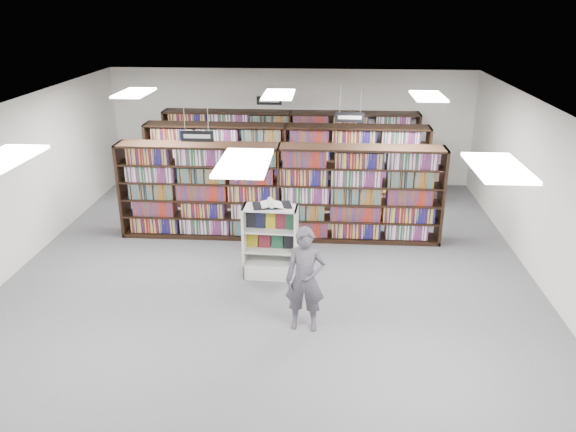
# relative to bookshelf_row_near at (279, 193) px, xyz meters

# --- Properties ---
(floor) EXTENTS (12.00, 12.00, 0.00)m
(floor) POSITION_rel_bookshelf_row_near_xyz_m (0.00, -2.00, -1.05)
(floor) COLOR #4A494E
(floor) RESTS_ON ground
(ceiling) EXTENTS (10.00, 12.00, 0.10)m
(ceiling) POSITION_rel_bookshelf_row_near_xyz_m (0.00, -2.00, 2.15)
(ceiling) COLOR white
(ceiling) RESTS_ON wall_back
(wall_back) EXTENTS (10.00, 0.10, 3.20)m
(wall_back) POSITION_rel_bookshelf_row_near_xyz_m (0.00, 4.00, 0.55)
(wall_back) COLOR silver
(wall_back) RESTS_ON ground
(wall_left) EXTENTS (0.10, 12.00, 3.20)m
(wall_left) POSITION_rel_bookshelf_row_near_xyz_m (-5.00, -2.00, 0.55)
(wall_left) COLOR silver
(wall_left) RESTS_ON ground
(wall_right) EXTENTS (0.10, 12.00, 3.20)m
(wall_right) POSITION_rel_bookshelf_row_near_xyz_m (5.00, -2.00, 0.55)
(wall_right) COLOR silver
(wall_right) RESTS_ON ground
(bookshelf_row_near) EXTENTS (7.00, 0.60, 2.10)m
(bookshelf_row_near) POSITION_rel_bookshelf_row_near_xyz_m (0.00, 0.00, 0.00)
(bookshelf_row_near) COLOR black
(bookshelf_row_near) RESTS_ON floor
(bookshelf_row_mid) EXTENTS (7.00, 0.60, 2.10)m
(bookshelf_row_mid) POSITION_rel_bookshelf_row_near_xyz_m (0.00, 2.00, 0.00)
(bookshelf_row_mid) COLOR black
(bookshelf_row_mid) RESTS_ON floor
(bookshelf_row_far) EXTENTS (7.00, 0.60, 2.10)m
(bookshelf_row_far) POSITION_rel_bookshelf_row_near_xyz_m (0.00, 3.70, 0.00)
(bookshelf_row_far) COLOR black
(bookshelf_row_far) RESTS_ON floor
(aisle_sign_left) EXTENTS (0.65, 0.02, 0.80)m
(aisle_sign_left) POSITION_rel_bookshelf_row_near_xyz_m (-1.50, -1.00, 1.48)
(aisle_sign_left) COLOR #B2B2B7
(aisle_sign_left) RESTS_ON ceiling
(aisle_sign_right) EXTENTS (0.65, 0.02, 0.80)m
(aisle_sign_right) POSITION_rel_bookshelf_row_near_xyz_m (1.50, 1.00, 1.48)
(aisle_sign_right) COLOR #B2B2B7
(aisle_sign_right) RESTS_ON ceiling
(aisle_sign_center) EXTENTS (0.65, 0.02, 0.80)m
(aisle_sign_center) POSITION_rel_bookshelf_row_near_xyz_m (-0.50, 3.00, 1.48)
(aisle_sign_center) COLOR #B2B2B7
(aisle_sign_center) RESTS_ON ceiling
(troffer_front_left) EXTENTS (0.60, 1.20, 0.04)m
(troffer_front_left) POSITION_rel_bookshelf_row_near_xyz_m (-3.00, -5.00, 2.11)
(troffer_front_left) COLOR white
(troffer_front_left) RESTS_ON ceiling
(troffer_front_center) EXTENTS (0.60, 1.20, 0.04)m
(troffer_front_center) POSITION_rel_bookshelf_row_near_xyz_m (0.00, -5.00, 2.11)
(troffer_front_center) COLOR white
(troffer_front_center) RESTS_ON ceiling
(troffer_front_right) EXTENTS (0.60, 1.20, 0.04)m
(troffer_front_right) POSITION_rel_bookshelf_row_near_xyz_m (3.00, -5.00, 2.11)
(troffer_front_right) COLOR white
(troffer_front_right) RESTS_ON ceiling
(troffer_back_left) EXTENTS (0.60, 1.20, 0.04)m
(troffer_back_left) POSITION_rel_bookshelf_row_near_xyz_m (-3.00, 0.00, 2.11)
(troffer_back_left) COLOR white
(troffer_back_left) RESTS_ON ceiling
(troffer_back_center) EXTENTS (0.60, 1.20, 0.04)m
(troffer_back_center) POSITION_rel_bookshelf_row_near_xyz_m (0.00, 0.00, 2.11)
(troffer_back_center) COLOR white
(troffer_back_center) RESTS_ON ceiling
(troffer_back_right) EXTENTS (0.60, 1.20, 0.04)m
(troffer_back_right) POSITION_rel_bookshelf_row_near_xyz_m (3.00, 0.00, 2.11)
(troffer_back_right) COLOR white
(troffer_back_right) RESTS_ON ceiling
(endcap_display) EXTENTS (1.03, 0.55, 1.41)m
(endcap_display) POSITION_rel_bookshelf_row_near_xyz_m (-0.01, -1.82, -0.57)
(endcap_display) COLOR silver
(endcap_display) RESTS_ON floor
(open_book) EXTENTS (0.78, 0.55, 0.13)m
(open_book) POSITION_rel_bookshelf_row_near_xyz_m (0.01, -1.80, 0.39)
(open_book) COLOR black
(open_book) RESTS_ON endcap_display
(shopper) EXTENTS (0.65, 0.44, 1.74)m
(shopper) POSITION_rel_bookshelf_row_near_xyz_m (0.71, -3.63, -0.18)
(shopper) COLOR #4D4853
(shopper) RESTS_ON floor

